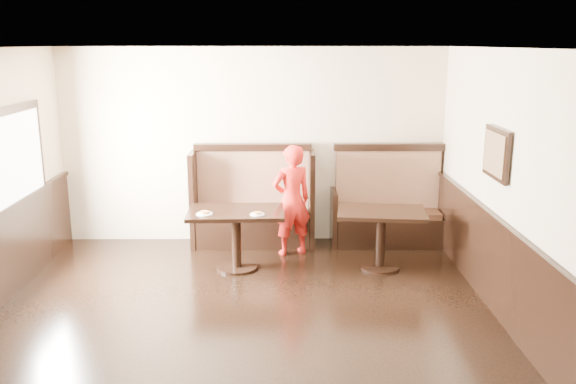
{
  "coord_description": "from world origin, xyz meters",
  "views": [
    {
      "loc": [
        0.41,
        -5.18,
        2.85
      ],
      "look_at": [
        0.49,
        2.35,
        1.0
      ],
      "focal_mm": 38.0,
      "sensor_mm": 36.0,
      "label": 1
    }
  ],
  "objects_px": {
    "table_neighbor": "(381,225)",
    "child": "(292,200)",
    "table_main": "(236,224)",
    "booth_main": "(253,208)",
    "booth_neighbor": "(388,211)"
  },
  "relations": [
    {
      "from": "booth_main",
      "to": "table_main",
      "type": "relative_size",
      "value": 1.41
    },
    {
      "from": "booth_main",
      "to": "child",
      "type": "xyz_separation_m",
      "value": [
        0.55,
        -0.45,
        0.24
      ]
    },
    {
      "from": "booth_neighbor",
      "to": "child",
      "type": "distance_m",
      "value": 1.5
    },
    {
      "from": "table_neighbor",
      "to": "child",
      "type": "distance_m",
      "value": 1.29
    },
    {
      "from": "booth_main",
      "to": "booth_neighbor",
      "type": "bearing_deg",
      "value": -0.05
    },
    {
      "from": "table_main",
      "to": "child",
      "type": "relative_size",
      "value": 0.81
    },
    {
      "from": "table_neighbor",
      "to": "booth_neighbor",
      "type": "bearing_deg",
      "value": 82.02
    },
    {
      "from": "booth_neighbor",
      "to": "table_main",
      "type": "xyz_separation_m",
      "value": [
        -2.12,
        -1.02,
        0.12
      ]
    },
    {
      "from": "booth_neighbor",
      "to": "table_main",
      "type": "bearing_deg",
      "value": -154.25
    },
    {
      "from": "table_main",
      "to": "child",
      "type": "height_order",
      "value": "child"
    },
    {
      "from": "table_neighbor",
      "to": "child",
      "type": "height_order",
      "value": "child"
    },
    {
      "from": "child",
      "to": "table_main",
      "type": "bearing_deg",
      "value": 16.04
    },
    {
      "from": "booth_main",
      "to": "table_main",
      "type": "bearing_deg",
      "value": -99.42
    },
    {
      "from": "booth_main",
      "to": "child",
      "type": "bearing_deg",
      "value": -39.41
    },
    {
      "from": "table_main",
      "to": "child",
      "type": "distance_m",
      "value": 0.93
    }
  ]
}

